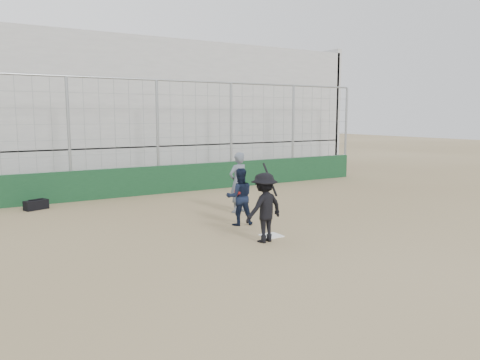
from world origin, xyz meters
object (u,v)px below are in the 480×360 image
catcher_crouched (240,206)px  umpire (238,185)px  batter_at_plate (264,207)px  equipment_bag (36,205)px

catcher_crouched → umpire: 1.64m
batter_at_plate → umpire: size_ratio=1.10×
catcher_crouched → equipment_bag: size_ratio=1.38×
catcher_crouched → equipment_bag: bearing=130.6°
batter_at_plate → catcher_crouched: size_ratio=1.70×
equipment_bag → catcher_crouched: bearing=-49.4°
umpire → equipment_bag: size_ratio=2.14×
batter_at_plate → umpire: batter_at_plate is taller
catcher_crouched → equipment_bag: 6.38m
umpire → equipment_bag: bearing=-44.4°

